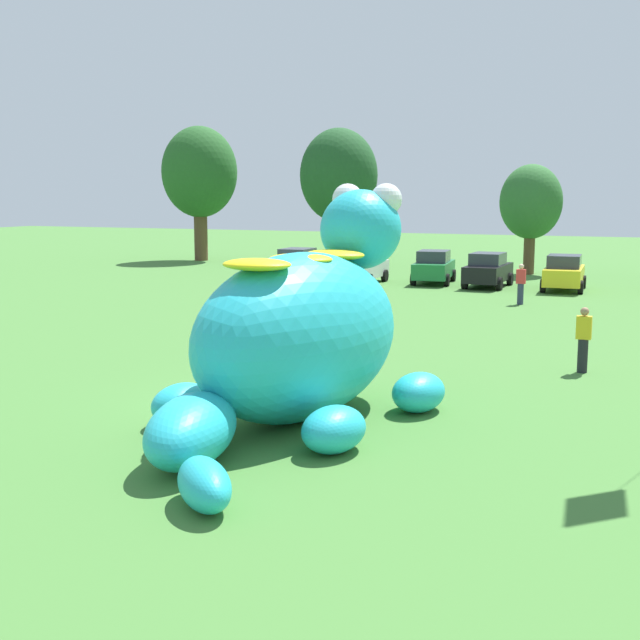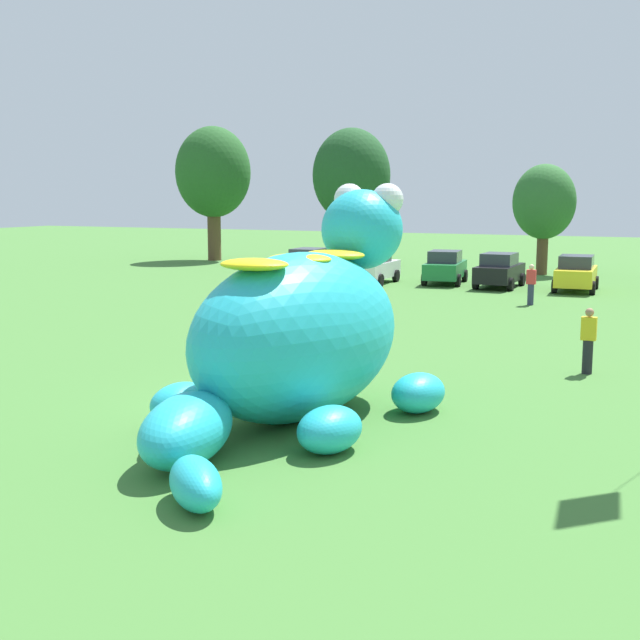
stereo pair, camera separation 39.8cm
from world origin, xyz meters
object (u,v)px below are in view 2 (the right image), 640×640
object	(u,v)px
spectator_mid_field	(588,341)
car_white	(373,267)
car_silver	(309,264)
spectator_near_inflatable	(531,285)
car_black	(499,270)
car_green	(445,267)
giant_inflatable_creature	(300,333)
car_yellow	(576,273)

from	to	relation	value
spectator_mid_field	car_white	bearing A→B (deg)	125.44
car_silver	spectator_mid_field	distance (m)	24.76
spectator_near_inflatable	car_black	bearing A→B (deg)	113.78
car_green	spectator_mid_field	size ratio (longest dim) A/B	2.50
car_silver	car_white	bearing A→B (deg)	-3.48
car_silver	car_white	world-z (taller)	same
car_white	spectator_mid_field	world-z (taller)	car_white
giant_inflatable_creature	car_silver	distance (m)	27.84
giant_inflatable_creature	spectator_near_inflatable	world-z (taller)	giant_inflatable_creature
giant_inflatable_creature	car_green	distance (m)	26.90
car_yellow	spectator_mid_field	distance (m)	19.17
car_white	spectator_near_inflatable	xyz separation A→B (m)	(9.06, -5.16, -0.01)
car_silver	car_yellow	bearing A→B (deg)	2.55
spectator_near_inflatable	car_yellow	bearing A→B (deg)	80.35
giant_inflatable_creature	spectator_mid_field	bearing A→B (deg)	54.64
giant_inflatable_creature	car_green	bearing A→B (deg)	99.78
car_green	spectator_near_inflatable	xyz separation A→B (m)	(5.61, -6.66, -0.01)
car_white	car_green	distance (m)	3.76
giant_inflatable_creature	car_silver	bearing A→B (deg)	114.98
car_white	spectator_mid_field	size ratio (longest dim) A/B	2.42
car_black	spectator_near_inflatable	distance (m)	6.58
car_green	car_yellow	bearing A→B (deg)	-5.61
car_yellow	spectator_mid_field	bearing A→B (deg)	-81.56
giant_inflatable_creature	spectator_near_inflatable	xyz separation A→B (m)	(1.05, 19.83, -0.91)
car_silver	car_yellow	size ratio (longest dim) A/B	1.00
car_black	spectator_mid_field	bearing A→B (deg)	-71.13
giant_inflatable_creature	car_silver	world-z (taller)	giant_inflatable_creature
giant_inflatable_creature	spectator_mid_field	size ratio (longest dim) A/B	5.62
car_black	car_yellow	xyz separation A→B (m)	(3.67, -0.01, 0.00)
car_yellow	spectator_near_inflatable	world-z (taller)	car_yellow
car_black	car_yellow	world-z (taller)	same
giant_inflatable_creature	spectator_near_inflatable	size ratio (longest dim) A/B	5.62
car_yellow	spectator_near_inflatable	size ratio (longest dim) A/B	2.45
car_green	car_silver	bearing A→B (deg)	-170.00
car_green	car_yellow	size ratio (longest dim) A/B	1.02
spectator_mid_field	giant_inflatable_creature	bearing A→B (deg)	-125.36
car_silver	spectator_near_inflatable	bearing A→B (deg)	-22.84
car_white	car_green	bearing A→B (deg)	23.45
car_silver	car_black	size ratio (longest dim) A/B	1.01
car_silver	car_green	distance (m)	7.30
car_silver	car_white	xyz separation A→B (m)	(3.74, -0.23, 0.00)
car_black	spectator_mid_field	xyz separation A→B (m)	(6.48, -18.97, -0.01)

